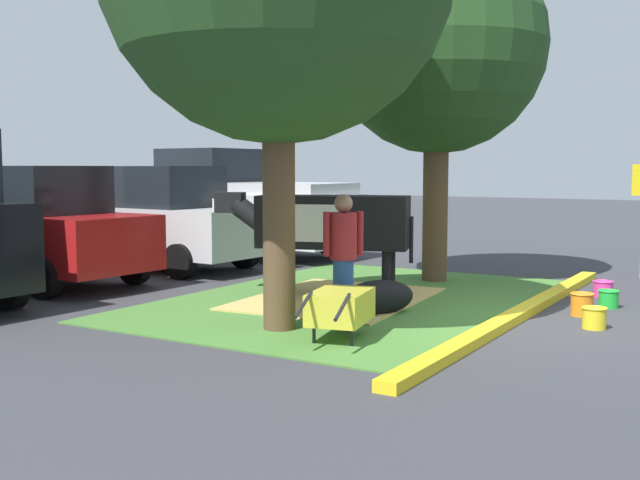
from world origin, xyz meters
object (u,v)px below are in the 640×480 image
at_px(person_handler, 343,256).
at_px(pickup_truck_black, 239,206).
at_px(bucket_orange, 582,304).
at_px(bucket_yellow, 594,317).
at_px(shade_tree_right, 438,47).
at_px(bucket_green, 609,298).
at_px(bucket_pink, 603,289).
at_px(cow_holstein, 326,223).
at_px(wheelbarrow, 341,307).
at_px(sedan_silver, 159,219).
at_px(calf_lying, 376,298).
at_px(sedan_red, 36,227).

relative_size(person_handler, pickup_truck_black, 0.30).
bearing_deg(bucket_orange, bucket_yellow, -157.67).
relative_size(shade_tree_right, bucket_green, 19.96).
height_order(person_handler, bucket_pink, person_handler).
xyz_separation_m(bucket_orange, pickup_truck_black, (3.39, 8.36, 0.95)).
xyz_separation_m(cow_holstein, wheelbarrow, (-2.44, -1.66, -0.76)).
xyz_separation_m(bucket_yellow, bucket_green, (1.58, 0.13, -0.01)).
bearing_deg(shade_tree_right, bucket_yellow, -129.40).
bearing_deg(bucket_yellow, pickup_truck_black, 64.37).
bearing_deg(sedan_silver, wheelbarrow, -120.51).
xyz_separation_m(calf_lying, sedan_red, (-0.49, 6.28, 0.75)).
bearing_deg(sedan_red, shade_tree_right, -56.43).
bearing_deg(calf_lying, bucket_orange, -59.26).
height_order(shade_tree_right, pickup_truck_black, shade_tree_right).
relative_size(shade_tree_right, bucket_yellow, 19.01).
bearing_deg(bucket_yellow, calf_lying, 103.48).
relative_size(person_handler, wheelbarrow, 1.03).
distance_m(cow_holstein, calf_lying, 1.86).
relative_size(calf_lying, sedan_silver, 0.29).
height_order(wheelbarrow, bucket_orange, wheelbarrow).
bearing_deg(cow_holstein, bucket_green, -71.41).
distance_m(bucket_yellow, pickup_truck_black, 9.67).
relative_size(person_handler, sedan_red, 0.37).
xyz_separation_m(bucket_yellow, bucket_pink, (2.48, 0.38, -0.01)).
height_order(person_handler, sedan_red, sedan_red).
height_order(calf_lying, pickup_truck_black, pickup_truck_black).
relative_size(wheelbarrow, bucket_orange, 5.11).
xyz_separation_m(calf_lying, bucket_green, (2.23, -2.57, -0.10)).
bearing_deg(bucket_orange, shade_tree_right, 57.09).
xyz_separation_m(cow_holstein, pickup_truck_black, (3.89, 4.64, -0.04)).
xyz_separation_m(cow_holstein, sedan_silver, (1.24, 4.59, -0.16)).
relative_size(wheelbarrow, sedan_red, 0.36).
bearing_deg(cow_holstein, calf_lying, -124.43).
xyz_separation_m(wheelbarrow, bucket_yellow, (2.17, -2.38, -0.24)).
relative_size(wheelbarrow, bucket_yellow, 5.19).
bearing_deg(bucket_yellow, sedan_silver, 80.08).
bearing_deg(person_handler, shade_tree_right, 6.98).
bearing_deg(bucket_green, bucket_orange, 166.83).
xyz_separation_m(shade_tree_right, sedan_red, (-3.80, 5.73, -3.06)).
xyz_separation_m(calf_lying, sedan_silver, (2.16, 5.92, 0.75)).
relative_size(calf_lying, person_handler, 0.77).
xyz_separation_m(person_handler, bucket_orange, (2.25, -2.42, -0.73)).
height_order(cow_holstein, sedan_red, sedan_red).
bearing_deg(bucket_pink, sedan_silver, 96.69).
relative_size(cow_holstein, bucket_yellow, 9.76).
relative_size(bucket_yellow, sedan_red, 0.07).
distance_m(bucket_yellow, bucket_pink, 2.50).
bearing_deg(bucket_green, wheelbarrow, 149.05).
distance_m(bucket_yellow, bucket_green, 1.59).
xyz_separation_m(shade_tree_right, bucket_pink, (-0.19, -2.87, -3.91)).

